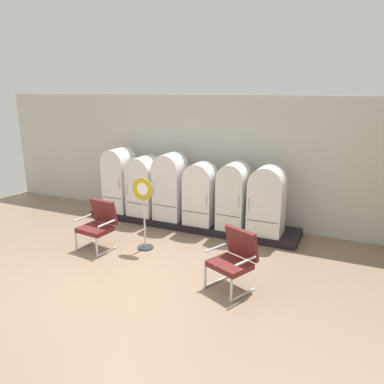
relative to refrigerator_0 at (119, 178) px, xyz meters
The scene contains 12 objects.
ground 3.63m from the refrigerator_0, 57.31° to the right, with size 12.00×10.00×0.05m, color #856E57.
back_wall 2.08m from the refrigerator_0, 21.06° to the left, with size 11.76×0.12×2.98m.
display_plinth 2.09m from the refrigerator_0, ahead, with size 5.06×0.95×0.16m, color black.
refrigerator_0 is the anchor object (origin of this frame).
refrigerator_1 0.71m from the refrigerator_0, ahead, with size 0.64×0.72×1.41m.
refrigerator_2 1.44m from the refrigerator_0, ahead, with size 0.65×0.67×1.55m.
refrigerator_3 2.21m from the refrigerator_0, ahead, with size 0.65×0.61×1.40m.
refrigerator_4 2.97m from the refrigerator_0, ahead, with size 0.59×0.72×1.45m.
refrigerator_5 3.71m from the refrigerator_0, ahead, with size 0.70×0.62×1.45m.
armchair_left 2.05m from the refrigerator_0, 67.28° to the right, with size 0.73×0.70×0.98m.
armchair_right 4.37m from the refrigerator_0, 30.75° to the right, with size 0.83×0.83×0.98m.
sign_stand 2.23m from the refrigerator_0, 42.72° to the right, with size 0.45×0.32×1.47m.
Camera 1 is at (3.52, -4.55, 3.12)m, focal length 35.17 mm.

